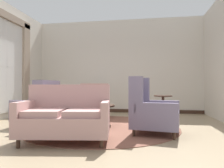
# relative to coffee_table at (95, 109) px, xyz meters

# --- Properties ---
(ground) EXTENTS (9.00, 9.00, 0.00)m
(ground) POSITION_rel_coffee_table_xyz_m (0.12, -0.26, -0.42)
(ground) COLOR #9E896B
(wall_back) EXTENTS (6.21, 0.08, 3.38)m
(wall_back) POSITION_rel_coffee_table_xyz_m (0.12, 2.95, 1.27)
(wall_back) COLOR silver
(wall_back) RESTS_ON ground
(wall_left) EXTENTS (0.08, 4.50, 3.38)m
(wall_left) POSITION_rel_coffee_table_xyz_m (-2.90, 0.70, 1.27)
(wall_left) COLOR silver
(wall_left) RESTS_ON ground
(baseboard_back) EXTENTS (6.05, 0.03, 0.12)m
(baseboard_back) POSITION_rel_coffee_table_xyz_m (0.12, 2.90, -0.36)
(baseboard_back) COLOR #382319
(baseboard_back) RESTS_ON ground
(area_rug) EXTENTS (3.52, 3.52, 0.01)m
(area_rug) POSITION_rel_coffee_table_xyz_m (0.12, 0.04, -0.41)
(area_rug) COLOR brown
(area_rug) RESTS_ON ground
(window_with_curtains) EXTENTS (0.12, 2.12, 2.93)m
(window_with_curtains) POSITION_rel_coffee_table_xyz_m (-2.81, 0.80, 1.25)
(window_with_curtains) COLOR silver
(coffee_table) EXTENTS (0.89, 0.89, 0.51)m
(coffee_table) POSITION_rel_coffee_table_xyz_m (0.00, 0.00, 0.00)
(coffee_table) COLOR #382319
(coffee_table) RESTS_ON ground
(porcelain_vase) EXTENTS (0.16, 0.16, 0.41)m
(porcelain_vase) POSITION_rel_coffee_table_xyz_m (0.02, 0.02, 0.26)
(porcelain_vase) COLOR brown
(porcelain_vase) RESTS_ON coffee_table
(settee) EXTENTS (1.56, 1.01, 0.96)m
(settee) POSITION_rel_coffee_table_xyz_m (-0.19, -1.32, -0.01)
(settee) COLOR tan
(settee) RESTS_ON ground
(armchair_near_window) EXTENTS (1.00, 0.96, 1.12)m
(armchair_near_window) POSITION_rel_coffee_table_xyz_m (1.24, -0.49, 0.03)
(armchair_near_window) COLOR slate
(armchair_near_window) RESTS_ON ground
(armchair_beside_settee) EXTENTS (0.98, 1.00, 1.02)m
(armchair_beside_settee) POSITION_rel_coffee_table_xyz_m (-0.36, 1.27, 0.01)
(armchair_beside_settee) COLOR tan
(armchair_beside_settee) RESTS_ON ground
(armchair_near_sideboard) EXTENTS (0.90, 0.84, 1.07)m
(armchair_near_sideboard) POSITION_rel_coffee_table_xyz_m (-1.33, -0.07, 0.03)
(armchair_near_sideboard) COLOR slate
(armchair_near_sideboard) RESTS_ON ground
(side_table) EXTENTS (0.46, 0.46, 0.71)m
(side_table) POSITION_rel_coffee_table_xyz_m (1.57, 0.75, 0.00)
(side_table) COLOR #382319
(side_table) RESTS_ON ground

